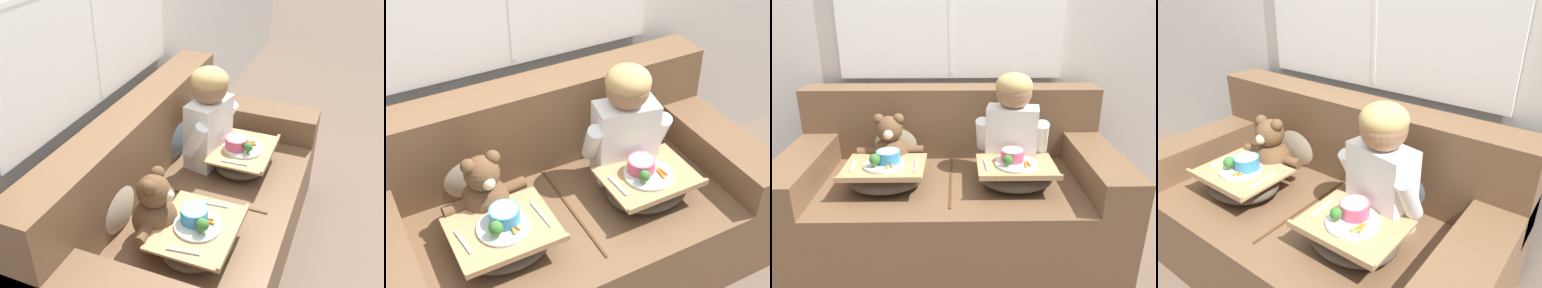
# 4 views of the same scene
# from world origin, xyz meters

# --- Properties ---
(ground_plane) EXTENTS (14.00, 14.00, 0.00)m
(ground_plane) POSITION_xyz_m (0.00, 0.00, 0.00)
(ground_plane) COLOR brown
(couch) EXTENTS (1.85, 0.96, 0.88)m
(couch) POSITION_xyz_m (0.00, 0.06, 0.32)
(couch) COLOR brown
(couch) RESTS_ON ground_plane
(throw_pillow_behind_child) EXTENTS (0.34, 0.16, 0.35)m
(throw_pillow_behind_child) POSITION_xyz_m (0.35, 0.30, 0.60)
(throw_pillow_behind_child) COLOR slate
(throw_pillow_behind_child) RESTS_ON couch
(throw_pillow_behind_teddy) EXTENTS (0.35, 0.17, 0.36)m
(throw_pillow_behind_teddy) POSITION_xyz_m (-0.35, 0.30, 0.60)
(throw_pillow_behind_teddy) COLOR #C1B293
(throw_pillow_behind_teddy) RESTS_ON couch
(child_figure) EXTENTS (0.43, 0.23, 0.58)m
(child_figure) POSITION_xyz_m (0.35, 0.08, 0.76)
(child_figure) COLOR white
(child_figure) RESTS_ON couch
(teddy_bear) EXTENTS (0.38, 0.27, 0.35)m
(teddy_bear) POSITION_xyz_m (-0.35, 0.07, 0.59)
(teddy_bear) COLOR brown
(teddy_bear) RESTS_ON couch
(lap_tray_child) EXTENTS (0.42, 0.33, 0.20)m
(lap_tray_child) POSITION_xyz_m (0.35, -0.13, 0.51)
(lap_tray_child) COLOR #473D33
(lap_tray_child) RESTS_ON child_figure
(lap_tray_teddy) EXTENTS (0.43, 0.35, 0.21)m
(lap_tray_teddy) POSITION_xyz_m (-0.35, -0.13, 0.51)
(lap_tray_teddy) COLOR #473D33
(lap_tray_teddy) RESTS_ON teddy_bear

